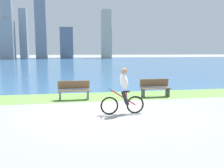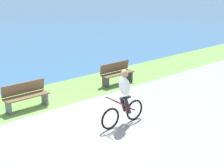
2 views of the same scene
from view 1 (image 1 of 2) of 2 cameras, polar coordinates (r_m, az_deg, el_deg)
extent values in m
plane|color=gray|center=(9.41, -4.73, -6.32)|extent=(300.00, 300.00, 0.00)
cube|color=#6B9947|center=(12.19, -6.04, -3.06)|extent=(120.00, 2.43, 0.01)
cube|color=#386693|center=(51.34, -9.33, 5.11)|extent=(300.00, 76.23, 0.00)
torus|color=black|center=(8.74, -0.61, -5.17)|extent=(0.66, 0.06, 0.66)
torus|color=black|center=(8.95, 5.52, -4.90)|extent=(0.66, 0.06, 0.66)
cylinder|color=red|center=(8.77, 2.66, -3.19)|extent=(0.94, 0.04, 0.62)
cylinder|color=red|center=(8.81, 3.42, -3.48)|extent=(0.04, 0.04, 0.48)
cube|color=black|center=(8.76, 3.44, -1.81)|extent=(0.24, 0.10, 0.05)
cylinder|color=black|center=(8.63, -0.29, -1.40)|extent=(0.03, 0.52, 0.03)
ellipsoid|color=white|center=(8.69, 2.84, 0.64)|extent=(0.40, 0.36, 0.65)
sphere|color=#A57A59|center=(8.65, 2.85, 3.14)|extent=(0.22, 0.22, 0.22)
cylinder|color=#26262D|center=(8.70, 3.27, -3.49)|extent=(0.27, 0.11, 0.49)
cylinder|color=#26262D|center=(8.89, 2.97, -3.24)|extent=(0.27, 0.11, 0.49)
cube|color=brown|center=(11.47, -9.00, -1.54)|extent=(1.50, 0.45, 0.04)
cube|color=brown|center=(11.63, -9.05, -0.17)|extent=(1.50, 0.11, 0.40)
cube|color=#595960|center=(11.54, -5.75, -2.56)|extent=(0.08, 0.37, 0.45)
cube|color=#595960|center=(11.51, -12.22, -2.73)|extent=(0.08, 0.37, 0.45)
cube|color=brown|center=(12.26, 10.26, -0.97)|extent=(1.50, 0.45, 0.04)
cube|color=brown|center=(12.41, 9.97, 0.30)|extent=(1.50, 0.11, 0.40)
cube|color=#38383D|center=(12.54, 13.02, -1.90)|extent=(0.08, 0.37, 0.45)
cube|color=#38383D|center=(12.09, 7.34, -2.12)|extent=(0.08, 0.37, 0.45)
cube|color=#8C939E|center=(79.64, -23.53, 9.63)|extent=(3.86, 3.74, 11.52)
cube|color=#8C939E|center=(80.31, -23.65, 14.39)|extent=(3.02, 2.07, 24.87)
cube|color=#8C939E|center=(82.48, -20.18, 11.06)|extent=(2.23, 3.08, 15.40)
cube|color=slate|center=(78.30, -16.50, 13.14)|extent=(3.24, 3.22, 20.09)
cube|color=slate|center=(79.19, -10.71, 9.52)|extent=(4.07, 3.39, 9.79)
cube|color=#ADA899|center=(79.27, -1.42, 11.63)|extent=(2.78, 4.41, 15.28)
cube|color=#8C939E|center=(80.98, -0.94, 9.66)|extent=(2.21, 2.62, 9.93)
camera|label=2|loc=(4.63, -70.14, 25.29)|focal=48.12mm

